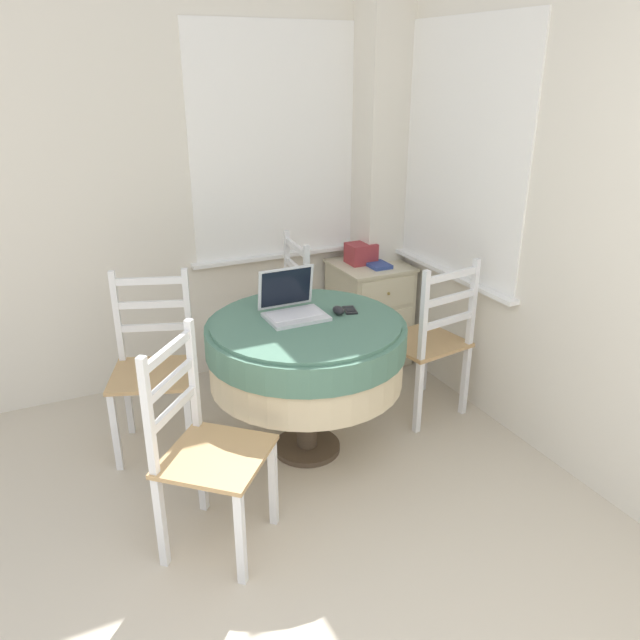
# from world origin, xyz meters

# --- Properties ---
(corner_room_shell) EXTENTS (4.16, 5.22, 2.55)m
(corner_room_shell) POSITION_xyz_m (1.11, 2.12, 1.28)
(corner_room_shell) COLOR silver
(corner_room_shell) RESTS_ON ground_plane
(round_dining_table) EXTENTS (1.02, 1.02, 0.76)m
(round_dining_table) POSITION_xyz_m (0.77, 2.22, 0.61)
(round_dining_table) COLOR #4C3D2D
(round_dining_table) RESTS_ON ground_plane
(laptop) EXTENTS (0.30, 0.26, 0.24)m
(laptop) POSITION_xyz_m (0.74, 2.32, 0.81)
(laptop) COLOR silver
(laptop) RESTS_ON round_dining_table
(computer_mouse) EXTENTS (0.05, 0.08, 0.04)m
(computer_mouse) POSITION_xyz_m (0.96, 2.23, 0.78)
(computer_mouse) COLOR black
(computer_mouse) RESTS_ON round_dining_table
(cell_phone) EXTENTS (0.09, 0.12, 0.01)m
(cell_phone) POSITION_xyz_m (1.03, 2.24, 0.76)
(cell_phone) COLOR black
(cell_phone) RESTS_ON round_dining_table
(dining_chair_near_back_window) EXTENTS (0.43, 0.45, 0.97)m
(dining_chair_near_back_window) POSITION_xyz_m (0.93, 3.01, 0.46)
(dining_chair_near_back_window) COLOR tan
(dining_chair_near_back_window) RESTS_ON ground_plane
(dining_chair_near_right_window) EXTENTS (0.48, 0.46, 0.97)m
(dining_chair_near_right_window) POSITION_xyz_m (1.57, 2.27, 0.46)
(dining_chair_near_right_window) COLOR tan
(dining_chair_near_right_window) RESTS_ON ground_plane
(dining_chair_camera_near) EXTENTS (0.58, 0.58, 0.97)m
(dining_chair_camera_near) POSITION_xyz_m (0.10, 1.76, 0.46)
(dining_chair_camera_near) COLOR tan
(dining_chair_camera_near) RESTS_ON ground_plane
(dining_chair_left_flank) EXTENTS (0.53, 0.52, 0.97)m
(dining_chair_left_flank) POSITION_xyz_m (0.07, 2.62, 0.46)
(dining_chair_left_flank) COLOR tan
(dining_chair_left_flank) RESTS_ON ground_plane
(corner_cabinet) EXTENTS (0.47, 0.51, 0.70)m
(corner_cabinet) POSITION_xyz_m (1.63, 3.08, 0.35)
(corner_cabinet) COLOR beige
(corner_cabinet) RESTS_ON ground_plane
(storage_box) EXTENTS (0.18, 0.16, 0.14)m
(storage_box) POSITION_xyz_m (1.59, 3.13, 0.77)
(storage_box) COLOR #9E3338
(storage_box) RESTS_ON corner_cabinet
(book_on_cabinet) EXTENTS (0.13, 0.26, 0.02)m
(book_on_cabinet) POSITION_xyz_m (1.65, 3.05, 0.71)
(book_on_cabinet) COLOR #33478C
(book_on_cabinet) RESTS_ON corner_cabinet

